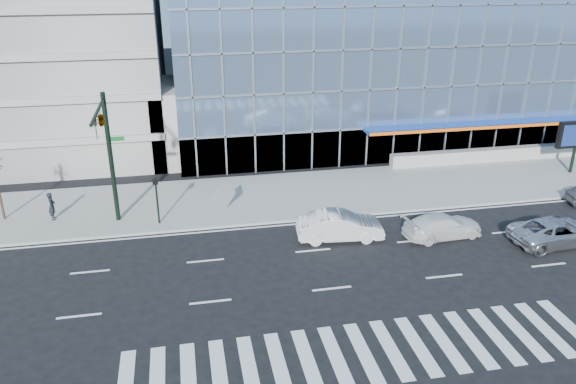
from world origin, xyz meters
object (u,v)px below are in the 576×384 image
white_sedan (340,226)px  pedestrian (52,206)px  ped_signal_post (156,193)px  tilted_panel (225,195)px  silver_suv (557,232)px  white_suv (443,226)px  traffic_signal (104,133)px

white_sedan → pedestrian: pedestrian is taller
ped_signal_post → pedestrian: 6.82m
ped_signal_post → tilted_panel: (4.20, 1.43, -1.07)m
ped_signal_post → white_sedan: (10.35, -3.84, -1.32)m
silver_suv → white_suv: 6.34m
silver_suv → tilted_panel: 19.92m
tilted_panel → traffic_signal: bearing=160.9°
ped_signal_post → white_suv: (16.35, -4.73, -1.45)m
ped_signal_post → white_suv: size_ratio=0.63×
ped_signal_post → pedestrian: size_ratio=1.69×
ped_signal_post → traffic_signal: bearing=-171.5°
pedestrian → tilted_panel: tilted_panel is taller
traffic_signal → tilted_panel: size_ratio=6.15×
white_suv → tilted_panel: size_ratio=3.67×
traffic_signal → silver_suv: bearing=-14.5°
white_sedan → pedestrian: bearing=77.0°
white_sedan → tilted_panel: size_ratio=3.85×
traffic_signal → white_sedan: bearing=-15.1°
white_suv → white_sedan: white_sedan is taller
pedestrian → silver_suv: bearing=-108.5°
ped_signal_post → white_sedan: 11.12m
traffic_signal → white_suv: 20.10m
white_suv → tilted_panel: 13.62m
traffic_signal → white_sedan: traffic_signal is taller
white_suv → traffic_signal: bearing=71.1°
ped_signal_post → silver_suv: bearing=-16.9°
ped_signal_post → pedestrian: bearing=163.6°
pedestrian → white_suv: bearing=-107.9°
silver_suv → pedestrian: pedestrian is taller
traffic_signal → white_sedan: size_ratio=1.60×
silver_suv → white_suv: silver_suv is taller
silver_suv → pedestrian: 30.08m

